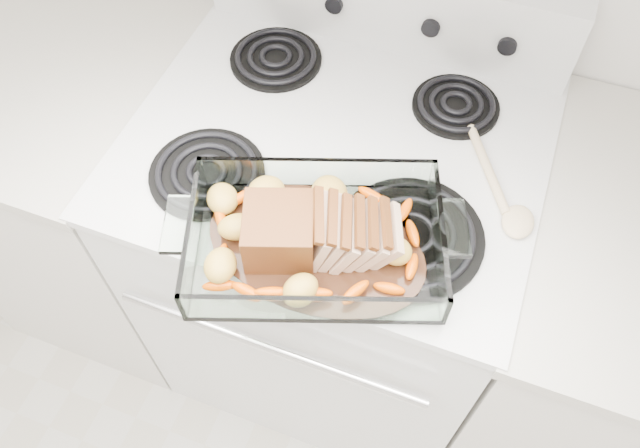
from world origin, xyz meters
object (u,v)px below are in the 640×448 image
(electric_range, at_px, (332,260))
(counter_left, at_px, (102,189))
(baking_dish, at_px, (316,243))
(pork_roast, at_px, (307,230))
(counter_right, at_px, (603,352))

(electric_range, relative_size, counter_left, 1.20)
(counter_left, distance_m, baking_dish, 0.91)
(pork_roast, bearing_deg, counter_left, 152.11)
(baking_dish, distance_m, pork_roast, 0.03)
(electric_range, height_order, pork_roast, electric_range)
(counter_left, height_order, counter_right, same)
(counter_right, height_order, baking_dish, baking_dish)
(electric_range, distance_m, counter_left, 0.67)
(counter_left, bearing_deg, electric_range, 0.10)
(baking_dish, height_order, pork_roast, pork_roast)
(counter_left, xyz_separation_m, pork_roast, (0.70, -0.24, 0.53))
(counter_left, relative_size, pork_roast, 3.73)
(electric_range, xyz_separation_m, counter_left, (-0.67, -0.00, -0.02))
(electric_range, bearing_deg, baking_dish, -78.23)
(electric_range, bearing_deg, counter_right, -0.10)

